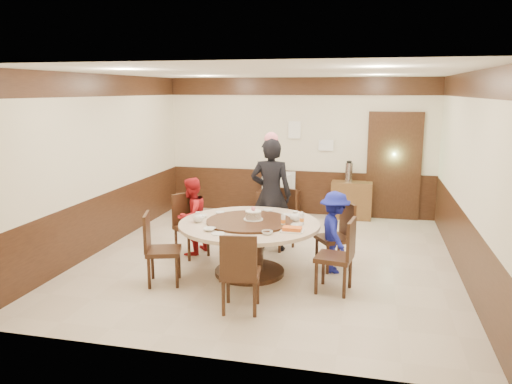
% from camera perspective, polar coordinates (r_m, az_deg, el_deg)
% --- Properties ---
extents(room, '(6.00, 6.04, 2.84)m').
position_cam_1_polar(room, '(7.50, 1.71, 0.27)').
color(room, beige).
rests_on(room, ground).
extents(banquet_table, '(1.96, 1.96, 0.78)m').
position_cam_1_polar(banquet_table, '(6.98, -0.75, -5.20)').
color(banquet_table, '#341D10').
rests_on(banquet_table, ground).
extents(chair_0, '(0.61, 0.60, 0.97)m').
position_cam_1_polar(chair_0, '(7.35, 9.01, -6.34)').
color(chair_0, '#341D10').
rests_on(chair_0, ground).
extents(chair_1, '(0.59, 0.60, 0.97)m').
position_cam_1_polar(chair_1, '(8.21, 2.60, -4.31)').
color(chair_1, '#341D10').
rests_on(chair_1, ground).
extents(chair_2, '(0.62, 0.61, 0.97)m').
position_cam_1_polar(chair_2, '(7.88, -7.42, -5.07)').
color(chair_2, '#341D10').
rests_on(chair_2, ground).
extents(chair_3, '(0.56, 0.55, 0.97)m').
position_cam_1_polar(chair_3, '(6.83, -10.66, -7.82)').
color(chair_3, '#341D10').
rests_on(chair_3, ground).
extents(chair_4, '(0.50, 0.50, 0.97)m').
position_cam_1_polar(chair_4, '(5.92, -1.77, -10.69)').
color(chair_4, '#341D10').
rests_on(chair_4, ground).
extents(chair_5, '(0.51, 0.50, 0.97)m').
position_cam_1_polar(chair_5, '(6.54, 9.07, -8.65)').
color(chair_5, '#341D10').
rests_on(chair_5, ground).
extents(person_standing, '(0.67, 0.45, 1.82)m').
position_cam_1_polar(person_standing, '(7.97, 1.72, -0.31)').
color(person_standing, black).
rests_on(person_standing, ground).
extents(person_red, '(0.62, 0.70, 1.22)m').
position_cam_1_polar(person_red, '(7.89, -7.38, -2.76)').
color(person_red, '#B1171B').
rests_on(person_red, ground).
extents(person_blue, '(0.65, 0.85, 1.16)m').
position_cam_1_polar(person_blue, '(7.15, 8.97, -4.55)').
color(person_blue, navy).
rests_on(person_blue, ground).
extents(birthday_cake, '(0.27, 0.27, 0.19)m').
position_cam_1_polar(birthday_cake, '(6.94, -0.31, -2.65)').
color(birthday_cake, white).
rests_on(birthday_cake, banquet_table).
extents(teapot_left, '(0.17, 0.15, 0.13)m').
position_cam_1_polar(teapot_left, '(6.96, -6.65, -2.97)').
color(teapot_left, white).
rests_on(teapot_left, banquet_table).
extents(teapot_right, '(0.17, 0.15, 0.13)m').
position_cam_1_polar(teapot_right, '(6.99, 4.50, -2.86)').
color(teapot_right, white).
rests_on(teapot_right, banquet_table).
extents(bowl_0, '(0.14, 0.14, 0.03)m').
position_cam_1_polar(bowl_0, '(7.40, -4.14, -2.39)').
color(bowl_0, white).
rests_on(bowl_0, banquet_table).
extents(bowl_1, '(0.15, 0.15, 0.05)m').
position_cam_1_polar(bowl_1, '(6.36, 1.29, -4.65)').
color(bowl_1, white).
rests_on(bowl_1, banquet_table).
extents(bowl_2, '(0.16, 0.16, 0.04)m').
position_cam_1_polar(bowl_2, '(6.54, -5.35, -4.27)').
color(bowl_2, white).
rests_on(bowl_2, banquet_table).
extents(bowl_3, '(0.14, 0.14, 0.04)m').
position_cam_1_polar(bowl_3, '(6.69, 4.57, -3.88)').
color(bowl_3, white).
rests_on(bowl_3, banquet_table).
extents(bowl_4, '(0.15, 0.15, 0.04)m').
position_cam_1_polar(bowl_4, '(7.23, -6.24, -2.76)').
color(bowl_4, white).
rests_on(bowl_4, banquet_table).
extents(bowl_5, '(0.15, 0.15, 0.05)m').
position_cam_1_polar(bowl_5, '(7.48, 1.37, -2.16)').
color(bowl_5, white).
rests_on(bowl_5, banquet_table).
extents(saucer_near, '(0.18, 0.18, 0.01)m').
position_cam_1_polar(saucer_near, '(6.39, -4.35, -4.77)').
color(saucer_near, white).
rests_on(saucer_near, banquet_table).
extents(saucer_far, '(0.18, 0.18, 0.01)m').
position_cam_1_polar(saucer_far, '(7.31, 3.62, -2.65)').
color(saucer_far, white).
rests_on(saucer_far, banquet_table).
extents(shrimp_platter, '(0.30, 0.20, 0.06)m').
position_cam_1_polar(shrimp_platter, '(6.48, 4.14, -4.31)').
color(shrimp_platter, white).
rests_on(shrimp_platter, banquet_table).
extents(bottle_0, '(0.06, 0.06, 0.16)m').
position_cam_1_polar(bottle_0, '(6.71, 3.13, -3.28)').
color(bottle_0, white).
rests_on(bottle_0, banquet_table).
extents(bottle_1, '(0.06, 0.06, 0.16)m').
position_cam_1_polar(bottle_1, '(6.81, 5.26, -3.10)').
color(bottle_1, white).
rests_on(bottle_1, banquet_table).
extents(tv_stand, '(0.85, 0.45, 0.50)m').
position_cam_1_polar(tv_stand, '(10.38, 2.56, -1.24)').
color(tv_stand, '#341D10').
rests_on(tv_stand, ground).
extents(television, '(0.70, 0.21, 0.40)m').
position_cam_1_polar(television, '(10.29, 2.58, 1.20)').
color(television, gray).
rests_on(television, tv_stand).
extents(side_cabinet, '(0.80, 0.40, 0.75)m').
position_cam_1_polar(side_cabinet, '(10.22, 10.84, -0.92)').
color(side_cabinet, brown).
rests_on(side_cabinet, ground).
extents(thermos, '(0.15, 0.15, 0.38)m').
position_cam_1_polar(thermos, '(10.12, 10.56, 2.22)').
color(thermos, silver).
rests_on(thermos, side_cabinet).
extents(notice_left, '(0.25, 0.00, 0.35)m').
position_cam_1_polar(notice_left, '(10.30, 4.42, 7.09)').
color(notice_left, white).
rests_on(notice_left, room).
extents(notice_right, '(0.30, 0.00, 0.22)m').
position_cam_1_polar(notice_right, '(10.25, 8.00, 5.30)').
color(notice_right, white).
rests_on(notice_right, room).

